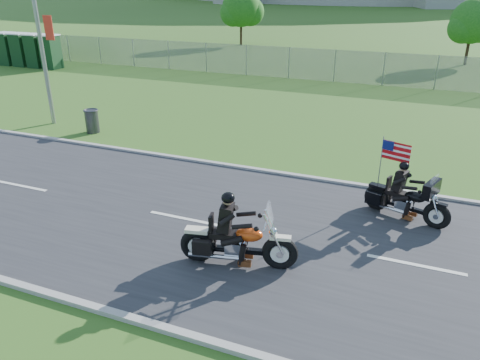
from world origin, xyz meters
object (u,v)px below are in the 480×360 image
at_px(porta_toilet_b, 36,51).
at_px(porta_toilet_a, 51,52).
at_px(porta_toilet_d, 7,49).
at_px(motorcycle_follow, 406,200).
at_px(trash_can, 92,121).
at_px(porta_toilet_c, 21,50).
at_px(motorcycle_lead, 236,243).

bearing_deg(porta_toilet_b, porta_toilet_a, 0.00).
height_order(porta_toilet_d, motorcycle_follow, porta_toilet_d).
relative_size(porta_toilet_b, motorcycle_follow, 0.97).
xyz_separation_m(porta_toilet_b, trash_can, (13.94, -11.44, -0.67)).
distance_m(porta_toilet_c, porta_toilet_d, 1.40).
height_order(porta_toilet_c, motorcycle_lead, porta_toilet_c).
bearing_deg(porta_toilet_c, motorcycle_follow, -27.33).
bearing_deg(porta_toilet_b, porta_toilet_d, 180.00).
height_order(porta_toilet_a, trash_can, porta_toilet_a).
relative_size(porta_toilet_d, motorcycle_follow, 0.97).
xyz_separation_m(porta_toilet_a, porta_toilet_c, (-2.80, 0.00, 0.00)).
relative_size(motorcycle_lead, motorcycle_follow, 1.15).
relative_size(porta_toilet_a, porta_toilet_c, 1.00).
xyz_separation_m(porta_toilet_c, motorcycle_lead, (24.92, -18.48, -0.57)).
bearing_deg(porta_toilet_d, trash_can, -34.33).
xyz_separation_m(motorcycle_lead, motorcycle_follow, (3.44, 3.82, -0.02)).
height_order(porta_toilet_b, motorcycle_follow, porta_toilet_b).
bearing_deg(motorcycle_follow, porta_toilet_b, 170.30).
relative_size(porta_toilet_a, motorcycle_lead, 0.84).
xyz_separation_m(porta_toilet_a, motorcycle_follow, (25.56, -14.66, -0.59)).
bearing_deg(porta_toilet_c, motorcycle_lead, -36.56).
height_order(porta_toilet_a, porta_toilet_b, same).
height_order(porta_toilet_c, trash_can, porta_toilet_c).
height_order(porta_toilet_d, trash_can, porta_toilet_d).
bearing_deg(porta_toilet_a, porta_toilet_c, 180.00).
height_order(porta_toilet_a, motorcycle_follow, porta_toilet_a).
height_order(porta_toilet_d, motorcycle_lead, porta_toilet_d).
relative_size(porta_toilet_c, motorcycle_lead, 0.84).
relative_size(porta_toilet_a, trash_can, 2.37).
relative_size(porta_toilet_a, motorcycle_follow, 0.97).
relative_size(motorcycle_lead, trash_can, 2.82).
bearing_deg(trash_can, porta_toilet_d, 145.67).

